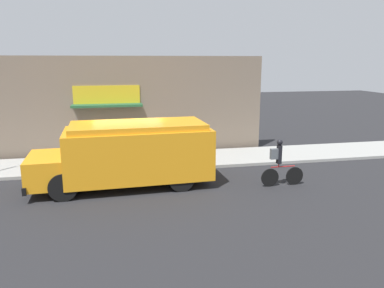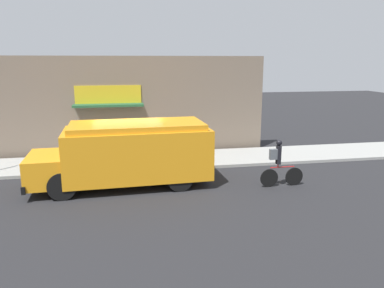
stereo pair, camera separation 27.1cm
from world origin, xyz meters
The scene contains 6 objects.
ground_plane centered at (0.00, 0.00, 0.00)m, with size 70.00×70.00×0.00m, color #232326.
sidewalk centered at (0.00, 1.39, 0.06)m, with size 28.00×2.78×0.12m.
storefront centered at (-0.02, 3.12, 2.25)m, with size 13.01×0.87×4.49m.
school_bus centered at (-0.03, -1.47, 1.17)m, with size 6.17×2.79×2.21m.
cyclist centered at (5.05, -2.56, 0.81)m, with size 1.57×0.21×1.67m.
trash_bin centered at (1.93, 1.88, 0.55)m, with size 0.63×0.63×0.85m.
Camera 1 is at (-0.44, -14.15, 4.29)m, focal length 35.00 mm.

